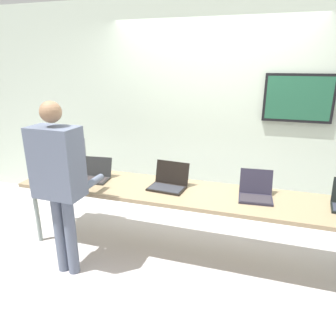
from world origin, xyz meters
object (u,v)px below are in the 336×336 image
(laptop_station_0, at_px, (93,174))
(laptop_station_2, at_px, (256,192))
(equipment_box, at_px, (64,156))
(person, at_px, (59,175))
(workbench, at_px, (186,195))
(laptop_station_1, at_px, (169,182))

(laptop_station_0, height_order, laptop_station_2, laptop_station_2)
(equipment_box, distance_m, person, 0.91)
(workbench, bearing_deg, laptop_station_1, 166.61)
(laptop_station_2, xyz_separation_m, person, (-1.72, -0.68, 0.22))
(laptop_station_2, bearing_deg, equipment_box, 178.05)
(workbench, distance_m, laptop_station_2, 0.69)
(equipment_box, relative_size, laptop_station_1, 1.06)
(laptop_station_2, height_order, person, person)
(person, bearing_deg, laptop_station_1, 38.64)
(equipment_box, height_order, laptop_station_2, equipment_box)
(workbench, xyz_separation_m, laptop_station_2, (0.68, 0.06, 0.10))
(laptop_station_1, distance_m, laptop_station_2, 0.88)
(laptop_station_1, bearing_deg, laptop_station_0, -178.65)
(laptop_station_0, distance_m, laptop_station_1, 0.89)
(equipment_box, bearing_deg, laptop_station_1, -3.74)
(laptop_station_0, bearing_deg, workbench, -1.41)
(laptop_station_0, distance_m, person, 0.69)
(workbench, distance_m, equipment_box, 1.55)
(workbench, xyz_separation_m, equipment_box, (-1.53, 0.13, 0.24))
(equipment_box, bearing_deg, person, -56.88)
(laptop_station_0, xyz_separation_m, laptop_station_1, (0.89, 0.02, 0.01))
(laptop_station_0, xyz_separation_m, person, (0.05, -0.65, 0.23))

